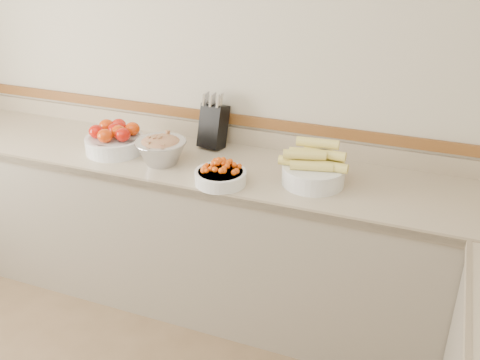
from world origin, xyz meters
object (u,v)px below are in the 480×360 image
(knife_block, at_px, (213,125))
(tomato_bowl, at_px, (115,139))
(rhubarb_bowl, at_px, (161,149))
(cherry_tomato_bowl, at_px, (220,175))
(corn_bowl, at_px, (313,169))

(knife_block, height_order, tomato_bowl, knife_block)
(knife_block, bearing_deg, tomato_bowl, -151.34)
(rhubarb_bowl, bearing_deg, cherry_tomato_bowl, -16.06)
(tomato_bowl, bearing_deg, rhubarb_bowl, -8.75)
(cherry_tomato_bowl, relative_size, corn_bowl, 0.75)
(knife_block, distance_m, tomato_bowl, 0.56)
(tomato_bowl, distance_m, rhubarb_bowl, 0.33)
(cherry_tomato_bowl, relative_size, rhubarb_bowl, 0.94)
(knife_block, xyz_separation_m, corn_bowl, (0.65, -0.26, -0.05))
(rhubarb_bowl, bearing_deg, knife_block, 62.25)
(knife_block, relative_size, tomato_bowl, 0.99)
(knife_block, height_order, cherry_tomato_bowl, knife_block)
(corn_bowl, bearing_deg, rhubarb_bowl, -176.17)
(corn_bowl, bearing_deg, cherry_tomato_bowl, -158.53)
(cherry_tomato_bowl, bearing_deg, knife_block, 117.77)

